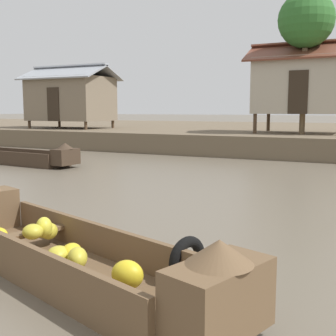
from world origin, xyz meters
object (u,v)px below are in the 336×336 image
(cargo_boat_upstream, at_px, (17,156))
(stilt_house_left, at_px, (71,98))
(palm_tree_near, at_px, (306,21))
(banana_boat, at_px, (65,250))
(stilt_house_mid_left, at_px, (304,85))

(cargo_boat_upstream, xyz_separation_m, stilt_house_left, (-4.29, 8.40, 2.32))
(palm_tree_near, bearing_deg, cargo_boat_upstream, -137.30)
(banana_boat, relative_size, palm_tree_near, 0.85)
(cargo_boat_upstream, height_order, palm_tree_near, palm_tree_near)
(cargo_boat_upstream, height_order, stilt_house_left, stilt_house_left)
(stilt_house_mid_left, distance_m, palm_tree_near, 2.71)
(stilt_house_left, xyz_separation_m, palm_tree_near, (12.88, -0.48, 3.02))
(stilt_house_left, bearing_deg, stilt_house_mid_left, 1.53)
(banana_boat, distance_m, cargo_boat_upstream, 11.53)
(banana_boat, bearing_deg, stilt_house_left, 128.66)
(banana_boat, xyz_separation_m, stilt_house_mid_left, (-0.11, 16.44, 2.73))
(cargo_boat_upstream, bearing_deg, stilt_house_left, 117.09)
(cargo_boat_upstream, relative_size, stilt_house_left, 1.05)
(banana_boat, xyz_separation_m, stilt_house_left, (-12.88, 16.09, 2.29))
(banana_boat, bearing_deg, stilt_house_mid_left, 90.39)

